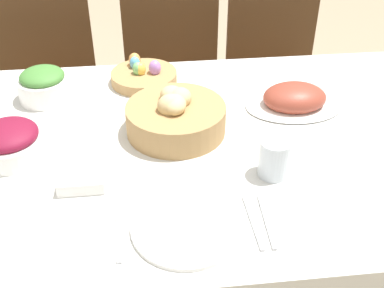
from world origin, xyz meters
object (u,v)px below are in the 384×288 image
(chair_far_center, at_px, (174,84))
(egg_basket, at_px, (144,75))
(chair_far_right, at_px, (278,78))
(spoon, at_px, (267,221))
(bread_basket, at_px, (176,117))
(green_salad_bowl, at_px, (44,85))
(drinking_cup, at_px, (274,158))
(beet_salad_bowl, at_px, (9,141))
(ham_platter, at_px, (294,99))
(chair_far_left, at_px, (48,90))
(dinner_plate, at_px, (187,227))
(fork, at_px, (118,233))
(knife, at_px, (253,222))
(butter_dish, at_px, (82,182))

(chair_far_center, height_order, egg_basket, chair_far_center)
(chair_far_right, bearing_deg, spoon, -113.58)
(bread_basket, bearing_deg, green_salad_bowl, 149.60)
(bread_basket, height_order, drinking_cup, bread_basket)
(beet_salad_bowl, bearing_deg, chair_far_right, 41.54)
(chair_far_center, bearing_deg, ham_platter, -65.97)
(ham_platter, relative_size, drinking_cup, 2.99)
(chair_far_left, bearing_deg, drinking_cup, -57.27)
(chair_far_center, height_order, beet_salad_bowl, chair_far_center)
(egg_basket, xyz_separation_m, drinking_cup, (0.30, -0.51, 0.03))
(dinner_plate, xyz_separation_m, fork, (-0.14, 0.00, -0.00))
(egg_basket, bearing_deg, chair_far_right, 38.56)
(green_salad_bowl, bearing_deg, knife, -49.26)
(chair_far_right, relative_size, butter_dish, 8.52)
(ham_platter, height_order, beet_salad_bowl, beet_salad_bowl)
(dinner_plate, bearing_deg, chair_far_right, 65.30)
(butter_dish, bearing_deg, dinner_plate, -35.07)
(chair_far_center, bearing_deg, green_salad_bowl, -127.92)
(chair_far_right, bearing_deg, ham_platter, -109.66)
(chair_far_right, height_order, beet_salad_bowl, chair_far_right)
(egg_basket, xyz_separation_m, ham_platter, (0.44, -0.21, 0.00))
(chair_far_left, bearing_deg, chair_far_right, -2.98)
(chair_far_right, distance_m, drinking_cup, 1.09)
(bread_basket, relative_size, drinking_cup, 2.81)
(beet_salad_bowl, height_order, fork, beet_salad_bowl)
(chair_far_center, relative_size, spoon, 5.65)
(egg_basket, xyz_separation_m, spoon, (0.24, -0.68, -0.02))
(fork, distance_m, drinking_cup, 0.41)
(chair_far_left, bearing_deg, butter_dish, -78.57)
(butter_dish, bearing_deg, green_salad_bowl, 107.87)
(green_salad_bowl, bearing_deg, dinner_plate, -58.18)
(dinner_plate, height_order, knife, dinner_plate)
(chair_far_center, xyz_separation_m, knife, (0.08, -1.16, 0.27))
(chair_far_left, xyz_separation_m, knife, (0.63, -1.16, 0.27))
(chair_far_right, distance_m, beet_salad_bowl, 1.31)
(chair_far_left, bearing_deg, green_salad_bowl, -81.40)
(butter_dish, bearing_deg, chair_far_center, 73.61)
(chair_far_right, bearing_deg, fork, -126.73)
(chair_far_left, height_order, bread_basket, chair_far_left)
(green_salad_bowl, distance_m, butter_dish, 0.46)
(chair_far_left, xyz_separation_m, dinner_plate, (0.49, -1.16, 0.28))
(chair_far_left, bearing_deg, chair_far_center, -2.95)
(green_salad_bowl, height_order, drinking_cup, green_salad_bowl)
(chair_far_left, relative_size, butter_dish, 8.52)
(dinner_plate, relative_size, knife, 1.45)
(drinking_cup, bearing_deg, spoon, -108.36)
(fork, bearing_deg, spoon, -1.75)
(dinner_plate, height_order, spoon, dinner_plate)
(ham_platter, bearing_deg, fork, -137.78)
(chair_far_right, bearing_deg, bread_basket, -130.23)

